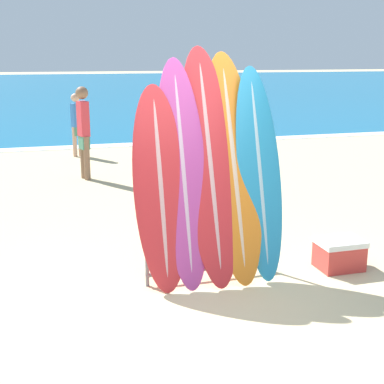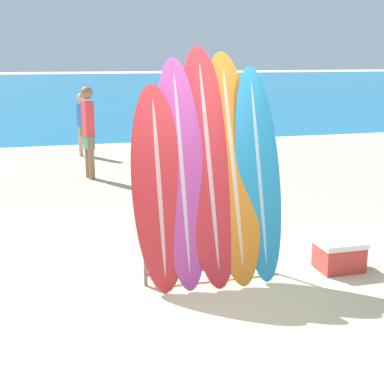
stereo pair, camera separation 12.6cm
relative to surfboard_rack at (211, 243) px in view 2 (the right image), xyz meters
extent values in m
plane|color=#CCB789|center=(-0.30, -0.40, -0.42)|extent=(160.00, 160.00, 0.00)
cube|color=#146693|center=(-0.30, 39.00, -0.42)|extent=(120.00, 60.00, 0.00)
cube|color=white|center=(-0.30, 9.30, -0.41)|extent=(120.00, 0.60, 0.01)
cylinder|color=slate|center=(-0.72, 0.00, -0.03)|extent=(0.04, 0.04, 0.78)
cylinder|color=slate|center=(0.72, 0.00, -0.03)|extent=(0.04, 0.04, 0.78)
cylinder|color=slate|center=(0.00, 0.00, 0.33)|extent=(1.49, 0.04, 0.04)
cylinder|color=slate|center=(0.00, 0.00, -0.30)|extent=(1.49, 0.04, 0.04)
ellipsoid|color=red|center=(-0.56, 0.06, 0.64)|extent=(0.57, 0.70, 2.12)
ellipsoid|color=#D19A9C|center=(-0.56, 0.06, 0.64)|extent=(0.10, 0.69, 2.03)
ellipsoid|color=#B23D8E|center=(-0.30, 0.11, 0.77)|extent=(0.53, 0.85, 2.39)
ellipsoid|color=#CAA1BE|center=(-0.30, 0.11, 0.77)|extent=(0.09, 0.82, 2.30)
ellipsoid|color=red|center=(0.01, 0.15, 0.83)|extent=(0.59, 1.01, 2.51)
ellipsoid|color=#D19A9C|center=(0.01, 0.15, 0.83)|extent=(0.11, 0.98, 2.42)
ellipsoid|color=orange|center=(0.28, 0.15, 0.80)|extent=(0.60, 0.99, 2.45)
ellipsoid|color=beige|center=(0.28, 0.15, 0.80)|extent=(0.11, 0.96, 2.36)
ellipsoid|color=teal|center=(0.57, 0.10, 0.72)|extent=(0.50, 0.78, 2.29)
ellipsoid|color=#98BACC|center=(0.57, 0.10, 0.72)|extent=(0.09, 0.76, 2.20)
cylinder|color=tan|center=(-0.93, 7.91, -0.06)|extent=(0.10, 0.10, 0.72)
cylinder|color=tan|center=(-0.79, 7.99, -0.06)|extent=(0.10, 0.10, 0.72)
cube|color=#478466|center=(-0.86, 7.95, 0.19)|extent=(0.24, 0.21, 0.22)
cube|color=#3370BC|center=(-0.86, 7.95, 0.58)|extent=(0.26, 0.23, 0.56)
sphere|color=tan|center=(-0.86, 7.95, 0.99)|extent=(0.20, 0.20, 0.20)
cylinder|color=#846047|center=(-0.87, 5.29, 0.01)|extent=(0.12, 0.12, 0.86)
cylinder|color=#846047|center=(-0.92, 5.47, 0.01)|extent=(0.12, 0.12, 0.86)
cube|color=#478466|center=(-0.90, 5.38, 0.31)|extent=(0.21, 0.28, 0.26)
cube|color=#DB3842|center=(-0.90, 5.38, 0.78)|extent=(0.24, 0.30, 0.67)
sphere|color=#846047|center=(-0.90, 5.38, 1.27)|extent=(0.24, 0.24, 0.24)
cube|color=red|center=(1.50, -0.12, -0.28)|extent=(0.49, 0.38, 0.29)
cube|color=white|center=(1.50, -0.12, -0.10)|extent=(0.51, 0.40, 0.06)
camera|label=1|loc=(-1.72, -5.22, 1.97)|focal=50.00mm
camera|label=2|loc=(-1.60, -5.25, 1.97)|focal=50.00mm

